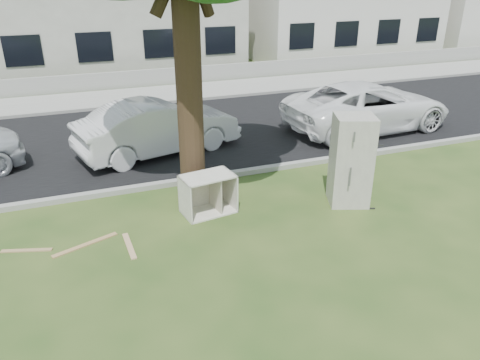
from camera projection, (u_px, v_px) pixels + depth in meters
name	position (u px, v px, depth m)	size (l,w,h in m)	color
ground	(239.00, 230.00, 8.99)	(120.00, 120.00, 0.00)	#274418
road	(170.00, 135.00, 14.11)	(120.00, 7.00, 0.01)	black
kerb_near	(203.00, 181.00, 11.08)	(120.00, 0.18, 0.12)	gray
kerb_far	(148.00, 105.00, 17.13)	(120.00, 0.18, 0.12)	gray
sidewalk	(141.00, 96.00, 18.37)	(120.00, 2.80, 0.01)	gray
low_wall	(134.00, 79.00, 19.59)	(120.00, 0.15, 0.70)	gray
fridge	(351.00, 161.00, 9.69)	(0.79, 0.73, 1.92)	#B8B5A6
cabinet	(208.00, 194.00, 9.49)	(1.05, 0.65, 0.82)	silver
plank_a	(86.00, 245.00, 8.49)	(1.23, 0.10, 0.02)	#AA8552
plank_b	(27.00, 250.00, 8.33)	(0.89, 0.09, 0.02)	#A58556
plank_c	(129.00, 246.00, 8.46)	(0.91, 0.10, 0.03)	tan
car_center	(158.00, 127.00, 12.48)	(1.52, 4.36, 1.44)	silver
car_right	(368.00, 106.00, 14.33)	(2.42, 5.26, 1.46)	white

